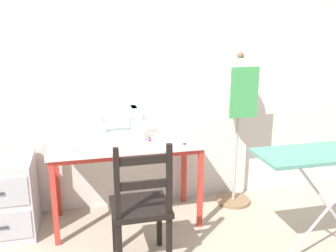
% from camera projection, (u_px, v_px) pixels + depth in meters
% --- Properties ---
extents(ground_plane, '(14.00, 14.00, 0.00)m').
position_uv_depth(ground_plane, '(132.00, 237.00, 3.01)').
color(ground_plane, tan).
extents(wall_back, '(10.00, 0.05, 2.55)m').
position_uv_depth(wall_back, '(118.00, 70.00, 3.27)').
color(wall_back, silver).
rests_on(wall_back, ground_plane).
extents(sewing_table, '(1.24, 0.56, 0.72)m').
position_uv_depth(sewing_table, '(126.00, 152.00, 3.10)').
color(sewing_table, silver).
rests_on(sewing_table, ground_plane).
extents(sewing_machine, '(0.36, 0.19, 0.30)m').
position_uv_depth(sewing_machine, '(124.00, 124.00, 3.11)').
color(sewing_machine, silver).
rests_on(sewing_machine, sewing_table).
extents(fabric_bowl, '(0.16, 0.16, 0.05)m').
position_uv_depth(fabric_bowl, '(67.00, 148.00, 2.86)').
color(fabric_bowl, silver).
rests_on(fabric_bowl, sewing_table).
extents(scissors, '(0.13, 0.08, 0.01)m').
position_uv_depth(scissors, '(187.00, 143.00, 3.04)').
color(scissors, silver).
rests_on(scissors, sewing_table).
extents(thread_spool_near_machine, '(0.04, 0.04, 0.03)m').
position_uv_depth(thread_spool_near_machine, '(150.00, 140.00, 3.09)').
color(thread_spool_near_machine, purple).
rests_on(thread_spool_near_machine, sewing_table).
extents(wooden_chair, '(0.40, 0.38, 0.93)m').
position_uv_depth(wooden_chair, '(141.00, 208.00, 2.58)').
color(wooden_chair, black).
rests_on(wooden_chair, ground_plane).
extents(filing_cabinet, '(0.48, 0.50, 0.63)m').
position_uv_depth(filing_cabinet, '(5.00, 197.00, 3.01)').
color(filing_cabinet, '#B7B7BC').
rests_on(filing_cabinet, ground_plane).
extents(dress_form, '(0.32, 0.32, 1.42)m').
position_uv_depth(dress_form, '(238.00, 98.00, 3.34)').
color(dress_form, '#846647').
rests_on(dress_form, ground_plane).
extents(ironing_board, '(1.11, 0.38, 0.84)m').
position_uv_depth(ironing_board, '(335.00, 157.00, 2.55)').
color(ironing_board, '#518E7A').
rests_on(ironing_board, ground_plane).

